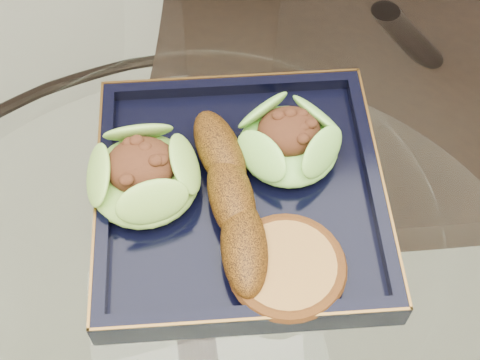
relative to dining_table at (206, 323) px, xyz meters
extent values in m
cylinder|color=white|center=(0.00, 0.00, 0.16)|extent=(1.10, 1.10, 0.01)
torus|color=black|center=(0.00, 0.00, 0.16)|extent=(1.13, 1.13, 0.02)
cylinder|color=black|center=(0.28, 0.28, -0.22)|extent=(0.04, 0.04, 0.75)
cylinder|color=black|center=(-0.28, 0.28, -0.22)|extent=(0.04, 0.04, 0.75)
cube|color=black|center=(0.22, 0.33, -0.14)|extent=(0.49, 0.49, 0.04)
cylinder|color=black|center=(0.01, 0.19, -0.38)|extent=(0.03, 0.03, 0.44)
cylinder|color=black|center=(0.35, 0.12, -0.38)|extent=(0.03, 0.03, 0.44)
cylinder|color=black|center=(0.08, 0.53, -0.38)|extent=(0.03, 0.03, 0.44)
cylinder|color=black|center=(0.43, 0.46, -0.38)|extent=(0.03, 0.03, 0.44)
cube|color=black|center=(0.05, 0.05, 0.17)|extent=(0.31, 0.31, 0.02)
ellipsoid|color=#70A22F|center=(-0.04, 0.07, 0.20)|extent=(0.14, 0.14, 0.04)
ellipsoid|color=#58A630|center=(0.11, 0.08, 0.20)|extent=(0.11, 0.11, 0.04)
ellipsoid|color=#60360A|center=(0.04, 0.04, 0.20)|extent=(0.04, 0.20, 0.04)
cylinder|color=#A37B36|center=(0.07, -0.04, 0.19)|extent=(0.11, 0.11, 0.02)
camera|label=1|loc=(-0.02, -0.28, 0.72)|focal=50.00mm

